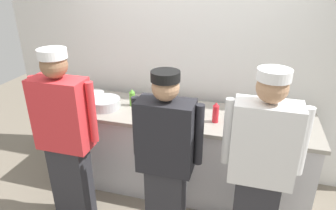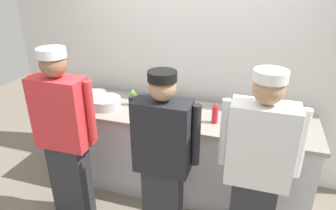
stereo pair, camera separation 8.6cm
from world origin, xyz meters
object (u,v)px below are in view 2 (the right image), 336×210
at_px(chef_near_left, 65,135).
at_px(squeeze_bottle_secondary, 215,113).
at_px(mixing_bowl_steel, 105,103).
at_px(squeeze_bottle_primary, 133,97).
at_px(ramekin_yellow_sauce, 78,104).
at_px(ramekin_orange_sauce, 242,115).
at_px(chefs_knife, 272,126).
at_px(plate_stack_front, 97,94).
at_px(chef_far_right, 257,170).
at_px(chef_center, 163,159).
at_px(sheet_tray, 176,113).

height_order(chef_near_left, squeeze_bottle_secondary, chef_near_left).
height_order(mixing_bowl_steel, squeeze_bottle_primary, squeeze_bottle_primary).
height_order(chef_near_left, ramekin_yellow_sauce, chef_near_left).
xyz_separation_m(chef_near_left, ramekin_orange_sauce, (1.51, 0.84, 0.03)).
distance_m(ramekin_orange_sauce, chefs_knife, 0.31).
bearing_deg(chefs_knife, ramekin_orange_sauce, 159.63).
distance_m(squeeze_bottle_secondary, ramekin_orange_sauce, 0.32).
bearing_deg(squeeze_bottle_primary, ramekin_yellow_sauce, -161.50).
bearing_deg(plate_stack_front, chef_far_right, -25.03).
height_order(chef_near_left, mixing_bowl_steel, chef_near_left).
bearing_deg(squeeze_bottle_secondary, squeeze_bottle_primary, 170.86).
height_order(squeeze_bottle_secondary, ramekin_yellow_sauce, squeeze_bottle_secondary).
height_order(chef_center, squeeze_bottle_primary, chef_center).
relative_size(chef_near_left, squeeze_bottle_secondary, 8.26).
relative_size(plate_stack_front, sheet_tray, 0.50).
distance_m(plate_stack_front, mixing_bowl_steel, 0.32).
bearing_deg(ramekin_yellow_sauce, mixing_bowl_steel, 10.44).
bearing_deg(chef_far_right, plate_stack_front, 154.97).
relative_size(chef_far_right, plate_stack_front, 8.16).
xyz_separation_m(chef_center, sheet_tray, (-0.10, 0.73, 0.07)).
bearing_deg(chef_center, ramekin_yellow_sauce, 152.81).
distance_m(chef_near_left, mixing_bowl_steel, 0.66).
relative_size(chef_center, squeeze_bottle_primary, 8.56).
xyz_separation_m(chef_center, ramekin_yellow_sauce, (-1.19, 0.61, 0.08)).
bearing_deg(squeeze_bottle_primary, chef_far_right, -29.86).
relative_size(mixing_bowl_steel, ramekin_yellow_sauce, 3.34).
height_order(chef_near_left, chef_far_right, chef_near_left).
xyz_separation_m(squeeze_bottle_secondary, chefs_knife, (0.53, 0.09, -0.09)).
height_order(plate_stack_front, sheet_tray, plate_stack_front).
bearing_deg(plate_stack_front, ramekin_yellow_sauce, -104.77).
relative_size(chef_near_left, sheet_tray, 4.11).
xyz_separation_m(ramekin_orange_sauce, chefs_knife, (0.29, -0.11, -0.02)).
bearing_deg(mixing_bowl_steel, ramekin_orange_sauce, 7.23).
bearing_deg(chefs_knife, sheet_tray, -179.42).
relative_size(squeeze_bottle_secondary, ramekin_orange_sauce, 2.09).
bearing_deg(plate_stack_front, squeeze_bottle_primary, -9.97).
distance_m(chef_near_left, ramekin_orange_sauce, 1.72).
bearing_deg(ramekin_orange_sauce, chef_far_right, -77.14).
relative_size(sheet_tray, ramekin_yellow_sauce, 4.14).
bearing_deg(mixing_bowl_steel, chef_center, -37.18).
distance_m(plate_stack_front, squeeze_bottle_primary, 0.51).
xyz_separation_m(chef_near_left, ramekin_yellow_sauce, (-0.24, 0.60, 0.03)).
bearing_deg(chef_center, chef_far_right, 1.60).
bearing_deg(squeeze_bottle_secondary, mixing_bowl_steel, 179.35).
height_order(chef_center, ramekin_orange_sauce, chef_center).
height_order(squeeze_bottle_primary, ramekin_yellow_sauce, squeeze_bottle_primary).
distance_m(mixing_bowl_steel, squeeze_bottle_primary, 0.30).
distance_m(chef_far_right, ramekin_orange_sauce, 0.85).
bearing_deg(chef_far_right, chef_center, -178.40).
bearing_deg(chef_center, plate_stack_front, 141.35).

